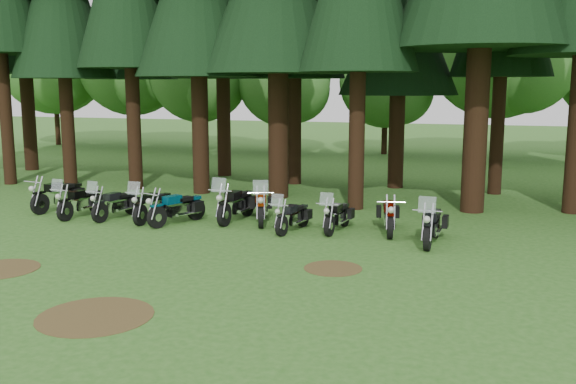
% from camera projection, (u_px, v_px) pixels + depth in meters
% --- Properties ---
extents(ground, '(120.00, 120.00, 0.00)m').
position_uv_depth(ground, '(155.00, 258.00, 16.17)').
color(ground, '#2C621D').
rests_on(ground, ground).
extents(decid_0, '(8.00, 7.78, 10.00)m').
position_uv_depth(decid_0, '(56.00, 63.00, 45.64)').
color(decid_0, '#321C10').
rests_on(decid_0, ground).
extents(decid_1, '(7.91, 7.69, 9.88)m').
position_uv_depth(decid_1, '(135.00, 63.00, 44.25)').
color(decid_1, '#321C10').
rests_on(decid_1, ground).
extents(decid_2, '(6.72, 6.53, 8.40)m').
position_uv_depth(decid_2, '(202.00, 75.00, 41.78)').
color(decid_2, '#321C10').
rests_on(decid_2, ground).
extents(decid_3, '(6.12, 5.95, 7.65)m').
position_uv_depth(decid_3, '(287.00, 82.00, 40.44)').
color(decid_3, '#321C10').
rests_on(decid_3, ground).
extents(decid_4, '(5.93, 5.76, 7.41)m').
position_uv_depth(decid_4, '(389.00, 84.00, 39.66)').
color(decid_4, '#321C10').
rests_on(decid_4, ground).
extents(decid_5, '(8.45, 8.21, 10.56)m').
position_uv_depth(decid_5, '(505.00, 51.00, 36.73)').
color(decid_5, '#321C10').
rests_on(decid_5, ground).
extents(dirt_patch_0, '(1.80, 1.80, 0.01)m').
position_uv_depth(dirt_patch_0, '(1.00, 269.00, 15.21)').
color(dirt_patch_0, '#4C3D1E').
rests_on(dirt_patch_0, ground).
extents(dirt_patch_1, '(1.40, 1.40, 0.01)m').
position_uv_depth(dirt_patch_1, '(333.00, 268.00, 15.27)').
color(dirt_patch_1, '#4C3D1E').
rests_on(dirt_patch_1, ground).
extents(dirt_patch_2, '(2.20, 2.20, 0.01)m').
position_uv_depth(dirt_patch_2, '(95.00, 316.00, 12.12)').
color(dirt_patch_2, '#4C3D1E').
rests_on(dirt_patch_2, ground).
extents(motorcycle_0, '(0.52, 2.39, 0.98)m').
position_uv_depth(motorcycle_0, '(59.00, 196.00, 22.31)').
color(motorcycle_0, black).
rests_on(motorcycle_0, ground).
extents(motorcycle_1, '(0.46, 2.24, 1.41)m').
position_uv_depth(motorcycle_1, '(81.00, 203.00, 21.19)').
color(motorcycle_1, black).
rests_on(motorcycle_1, ground).
extents(motorcycle_2, '(0.64, 2.18, 1.37)m').
position_uv_depth(motorcycle_2, '(116.00, 205.00, 20.92)').
color(motorcycle_2, black).
rests_on(motorcycle_2, ground).
extents(motorcycle_3, '(0.43, 2.26, 1.43)m').
position_uv_depth(motorcycle_3, '(153.00, 206.00, 20.57)').
color(motorcycle_3, black).
rests_on(motorcycle_3, ground).
extents(motorcycle_4, '(0.97, 2.17, 0.93)m').
position_uv_depth(motorcycle_4, '(177.00, 209.00, 20.10)').
color(motorcycle_4, black).
rests_on(motorcycle_4, ground).
extents(motorcycle_5, '(0.51, 2.49, 1.56)m').
position_uv_depth(motorcycle_5, '(236.00, 205.00, 20.51)').
color(motorcycle_5, black).
rests_on(motorcycle_5, ground).
extents(motorcycle_6, '(1.11, 2.38, 1.53)m').
position_uv_depth(motorcycle_6, '(261.00, 207.00, 20.29)').
color(motorcycle_6, black).
rests_on(motorcycle_6, ground).
extents(motorcycle_7, '(0.59, 2.04, 1.28)m').
position_uv_depth(motorcycle_7, '(293.00, 217.00, 19.07)').
color(motorcycle_7, black).
rests_on(motorcycle_7, ground).
extents(motorcycle_8, '(0.47, 2.10, 1.32)m').
position_uv_depth(motorcycle_8, '(337.00, 217.00, 19.10)').
color(motorcycle_8, black).
rests_on(motorcycle_8, ground).
extents(motorcycle_9, '(0.62, 2.30, 0.95)m').
position_uv_depth(motorcycle_9, '(389.00, 216.00, 18.94)').
color(motorcycle_9, black).
rests_on(motorcycle_9, ground).
extents(motorcycle_10, '(0.45, 2.39, 1.50)m').
position_uv_depth(motorcycle_10, '(432.00, 226.00, 17.57)').
color(motorcycle_10, black).
rests_on(motorcycle_10, ground).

